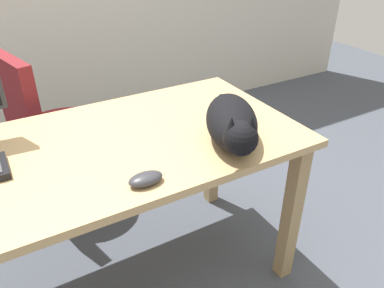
# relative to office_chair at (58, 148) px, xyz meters

# --- Properties ---
(ground_plane) EXTENTS (8.00, 8.00, 0.00)m
(ground_plane) POSITION_rel_office_chair_xyz_m (0.03, -0.67, -0.39)
(ground_plane) COLOR #474C56
(desk) EXTENTS (1.54, 0.75, 0.73)m
(desk) POSITION_rel_office_chair_xyz_m (0.03, -0.67, 0.24)
(desk) COLOR tan
(desk) RESTS_ON ground_plane
(office_chair) EXTENTS (0.50, 0.48, 0.91)m
(office_chair) POSITION_rel_office_chair_xyz_m (0.00, 0.00, 0.00)
(office_chair) COLOR black
(office_chair) RESTS_ON ground_plane
(cat) EXTENTS (0.34, 0.54, 0.20)m
(cat) POSITION_rel_office_chair_xyz_m (0.48, -0.87, 0.42)
(cat) COLOR black
(cat) RESTS_ON desk
(computer_mouse) EXTENTS (0.11, 0.06, 0.04)m
(computer_mouse) POSITION_rel_office_chair_xyz_m (0.11, -0.95, 0.36)
(computer_mouse) COLOR #333338
(computer_mouse) RESTS_ON desk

